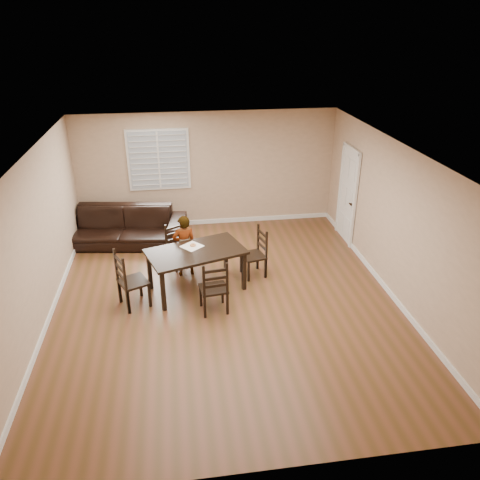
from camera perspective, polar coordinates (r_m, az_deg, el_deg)
name	(u,v)px	position (r m, az deg, el deg)	size (l,w,h in m)	color
ground	(226,301)	(8.43, -1.77, -7.41)	(7.00, 7.00, 0.00)	brown
room	(225,203)	(7.77, -1.84, 4.57)	(6.04, 7.04, 2.72)	tan
dining_table	(196,255)	(8.46, -5.39, -1.82)	(1.91, 1.44, 0.80)	black
chair_near	(176,246)	(9.49, -7.79, -0.77)	(0.54, 0.53, 0.91)	black
chair_far	(215,291)	(7.86, -3.07, -6.24)	(0.50, 0.47, 1.00)	black
chair_left	(126,283)	(8.26, -13.72, -5.07)	(0.61, 0.62, 1.06)	black
chair_right	(259,254)	(9.06, 2.30, -1.66)	(0.51, 0.53, 0.98)	black
child	(184,246)	(9.02, -6.80, -0.70)	(0.45, 0.30, 1.24)	gray
napkin	(192,246)	(8.58, -5.88, -0.76)	(0.33, 0.33, 0.00)	white
donut	(193,245)	(8.58, -5.75, -0.59)	(0.11, 0.11, 0.04)	#C17B45
sofa	(122,227)	(10.63, -14.13, 1.60)	(2.75, 1.07, 0.80)	black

